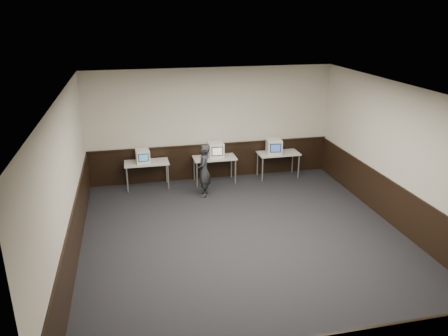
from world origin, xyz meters
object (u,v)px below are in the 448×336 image
object	(u,v)px
desk_right	(278,155)
emac_left	(143,156)
desk_center	(215,160)
person	(204,171)
emac_right	(274,146)
desk_left	(147,164)
emac_center	(216,150)

from	to	relation	value
desk_right	emac_left	xyz separation A→B (m)	(-3.89, -0.03, 0.25)
desk_center	person	world-z (taller)	person
emac_left	emac_right	xyz separation A→B (m)	(3.74, -0.01, 0.03)
desk_center	desk_right	distance (m)	1.90
desk_left	emac_left	xyz separation A→B (m)	(-0.09, -0.03, 0.25)
emac_center	emac_left	bearing A→B (deg)	-177.45
desk_center	emac_right	size ratio (longest dim) A/B	2.39
person	emac_center	bearing A→B (deg)	166.37
desk_left	desk_center	distance (m)	1.90
desk_left	emac_center	size ratio (longest dim) A/B	2.61
desk_center	emac_right	distance (m)	1.77
desk_left	desk_right	distance (m)	3.80
emac_right	person	xyz separation A→B (m)	(-2.21, -0.86, -0.25)
desk_right	emac_right	distance (m)	0.33
emac_right	desk_left	bearing A→B (deg)	-172.84
desk_right	emac_right	xyz separation A→B (m)	(-0.16, -0.04, 0.28)
desk_left	emac_center	xyz separation A→B (m)	(1.95, 0.02, 0.28)
desk_right	emac_left	bearing A→B (deg)	-179.61
desk_center	emac_left	size ratio (longest dim) A/B	2.91
desk_center	emac_right	world-z (taller)	emac_right
desk_center	emac_center	distance (m)	0.29
emac_left	emac_center	bearing A→B (deg)	-2.69
desk_center	person	size ratio (longest dim) A/B	0.85
desk_right	person	xyz separation A→B (m)	(-2.37, -0.90, 0.03)
emac_center	emac_right	distance (m)	1.70
desk_left	emac_right	world-z (taller)	emac_right
emac_center	emac_right	xyz separation A→B (m)	(1.70, -0.06, 0.00)
desk_left	desk_right	size ratio (longest dim) A/B	1.00
desk_center	emac_center	size ratio (longest dim) A/B	2.61
person	desk_center	bearing A→B (deg)	168.01
desk_right	emac_right	bearing A→B (deg)	-165.51
emac_center	desk_left	bearing A→B (deg)	-178.17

